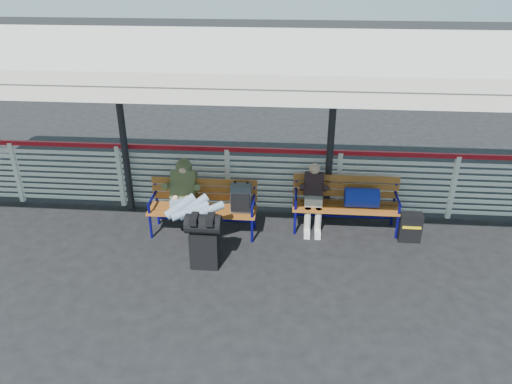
# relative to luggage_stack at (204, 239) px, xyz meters

# --- Properties ---
(ground) EXTENTS (60.00, 60.00, 0.00)m
(ground) POSITION_rel_luggage_stack_xyz_m (0.10, -0.03, -0.48)
(ground) COLOR black
(ground) RESTS_ON ground
(fence) EXTENTS (12.08, 0.08, 1.24)m
(fence) POSITION_rel_luggage_stack_xyz_m (0.10, 1.87, 0.18)
(fence) COLOR silver
(fence) RESTS_ON ground
(canopy) EXTENTS (12.60, 3.60, 3.16)m
(canopy) POSITION_rel_luggage_stack_xyz_m (0.10, 0.84, 2.56)
(canopy) COLOR silver
(canopy) RESTS_ON ground
(luggage_stack) EXTENTS (0.54, 0.31, 0.88)m
(luggage_stack) POSITION_rel_luggage_stack_xyz_m (0.00, 0.00, 0.00)
(luggage_stack) COLOR black
(luggage_stack) RESTS_ON ground
(bench_left) EXTENTS (1.80, 0.56, 0.94)m
(bench_left) POSITION_rel_luggage_stack_xyz_m (0.01, 1.03, 0.12)
(bench_left) COLOR #AD5C21
(bench_left) RESTS_ON ground
(bench_right) EXTENTS (1.80, 0.56, 0.92)m
(bench_right) POSITION_rel_luggage_stack_xyz_m (2.32, 1.33, 0.11)
(bench_right) COLOR #AD5C21
(bench_right) RESTS_ON ground
(traveler_man) EXTENTS (0.94, 1.64, 0.77)m
(traveler_man) POSITION_rel_luggage_stack_xyz_m (-0.35, 0.69, 0.25)
(traveler_man) COLOR #8798B6
(traveler_man) RESTS_ON ground
(companion_person) EXTENTS (0.32, 0.66, 1.15)m
(companion_person) POSITION_rel_luggage_stack_xyz_m (1.65, 1.32, 0.12)
(companion_person) COLOR #B0AD9F
(companion_person) RESTS_ON ground
(suitcase_side) EXTENTS (0.36, 0.22, 0.50)m
(suitcase_side) POSITION_rel_luggage_stack_xyz_m (3.25, 1.02, -0.23)
(suitcase_side) COLOR black
(suitcase_side) RESTS_ON ground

